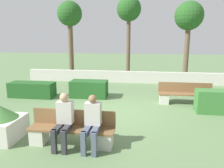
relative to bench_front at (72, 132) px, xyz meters
name	(u,v)px	position (x,y,z in m)	size (l,w,h in m)	color
ground_plane	(116,111)	(0.78, 2.66, -0.33)	(60.00, 60.00, 0.00)	#607F51
perimeter_wall	(128,77)	(0.78, 7.99, 0.00)	(12.31, 0.30, 0.67)	beige
bench_front	(72,132)	(0.00, 0.00, 0.00)	(2.14, 0.49, 0.84)	brown
bench_left_side	(185,96)	(3.40, 3.96, 0.00)	(2.11, 0.48, 0.84)	brown
person_seated_man	(92,120)	(0.56, -0.15, 0.38)	(0.38, 0.63, 1.31)	#515B70
person_seated_woman	(63,118)	(-0.14, -0.14, 0.40)	(0.38, 0.63, 1.33)	#333338
hedge_block_near_right	(32,90)	(-3.22, 4.07, 0.00)	(2.01, 0.73, 0.67)	#235623
hedge_block_mid_left	(219,102)	(4.39, 3.01, 0.07)	(1.59, 0.61, 0.81)	#3D7A38
hedge_block_mid_right	(89,89)	(-0.68, 4.42, 0.04)	(1.61, 0.80, 0.74)	#235623
planter_corner_left	(0,123)	(-1.95, 0.04, 0.11)	(1.05, 1.05, 0.92)	beige
tree_leftmost	(70,17)	(-3.22, 9.58, 3.66)	(1.63, 1.63, 5.00)	brown
tree_center_left	(129,12)	(0.70, 9.31, 3.88)	(1.51, 1.51, 5.13)	brown
tree_center_right	(189,18)	(4.37, 9.60, 3.49)	(1.75, 1.75, 4.82)	brown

